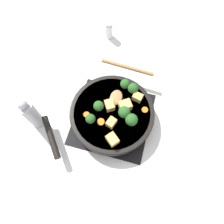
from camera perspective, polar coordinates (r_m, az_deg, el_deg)
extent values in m
plane|color=silver|center=(0.91, 0.00, -1.83)|extent=(2.40, 2.40, 0.00)
cube|color=black|center=(0.91, 0.00, -1.75)|extent=(0.31, 0.31, 0.01)
torus|color=black|center=(0.89, 0.00, -1.39)|extent=(0.24, 0.24, 0.01)
cube|color=black|center=(0.89, 0.00, -1.39)|extent=(0.01, 0.23, 0.01)
cube|color=black|center=(0.89, 0.00, -1.39)|extent=(0.23, 0.01, 0.01)
cylinder|color=black|center=(0.86, 0.00, -0.65)|extent=(0.32, 0.32, 0.05)
cylinder|color=brown|center=(0.86, 0.00, -0.55)|extent=(0.30, 0.30, 0.04)
torus|color=black|center=(0.84, 0.00, -0.10)|extent=(0.33, 0.33, 0.01)
cylinder|color=black|center=(0.85, -15.66, -6.29)|extent=(0.15, 0.12, 0.02)
ellipsoid|color=#A87A4C|center=(0.86, 1.27, 3.75)|extent=(0.07, 0.05, 0.01)
cylinder|color=#A87A4C|center=(0.93, 4.10, 11.55)|extent=(0.03, 0.23, 0.02)
cube|color=tan|center=(0.83, 3.45, 1.66)|extent=(0.06, 0.06, 0.04)
cube|color=tan|center=(0.81, -0.18, -2.80)|extent=(0.04, 0.04, 0.03)
cube|color=tan|center=(0.85, 6.67, 3.86)|extent=(0.04, 0.04, 0.03)
cube|color=tan|center=(0.79, 0.10, -7.20)|extent=(0.05, 0.05, 0.03)
cube|color=tan|center=(0.83, -0.63, 1.76)|extent=(0.05, 0.05, 0.03)
cylinder|color=#709956|center=(0.88, 3.34, 6.70)|extent=(0.01, 0.01, 0.01)
sphere|color=#285B23|center=(0.86, 3.41, 7.34)|extent=(0.04, 0.04, 0.04)
cylinder|color=#709956|center=(0.82, -5.53, -2.24)|extent=(0.01, 0.01, 0.01)
sphere|color=#285B23|center=(0.81, -5.66, -1.76)|extent=(0.04, 0.04, 0.04)
cylinder|color=#709956|center=(0.87, 5.39, 5.53)|extent=(0.01, 0.01, 0.01)
sphere|color=#285B23|center=(0.86, 5.51, 6.20)|extent=(0.04, 0.04, 0.04)
cylinder|color=#709956|center=(0.84, -3.38, 1.24)|extent=(0.01, 0.01, 0.01)
sphere|color=#285B23|center=(0.82, -3.46, 1.81)|extent=(0.04, 0.04, 0.04)
cylinder|color=#709956|center=(0.83, 3.06, -0.93)|extent=(0.01, 0.01, 0.01)
sphere|color=#285B23|center=(0.81, 3.15, -0.35)|extent=(0.05, 0.05, 0.05)
cylinder|color=#709956|center=(0.82, 4.99, -2.58)|extent=(0.01, 0.01, 0.01)
sphere|color=#285B23|center=(0.80, 5.12, -2.03)|extent=(0.05, 0.05, 0.05)
cylinder|color=orange|center=(0.84, -6.67, -0.67)|extent=(0.02, 0.02, 0.01)
cylinder|color=orange|center=(0.85, 8.57, 0.56)|extent=(0.02, 0.02, 0.01)
cylinder|color=orange|center=(0.82, -2.93, -2.57)|extent=(0.03, 0.03, 0.01)
cylinder|color=#B2B2B7|center=(0.88, -20.17, -0.73)|extent=(0.05, 0.05, 0.16)
sphere|color=#B2B2B7|center=(0.80, -22.39, 1.78)|extent=(0.03, 0.03, 0.03)
cylinder|color=white|center=(1.11, -0.77, 20.39)|extent=(0.04, 0.04, 0.07)
cylinder|color=#B7B7BC|center=(1.08, -0.80, 21.95)|extent=(0.03, 0.03, 0.01)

